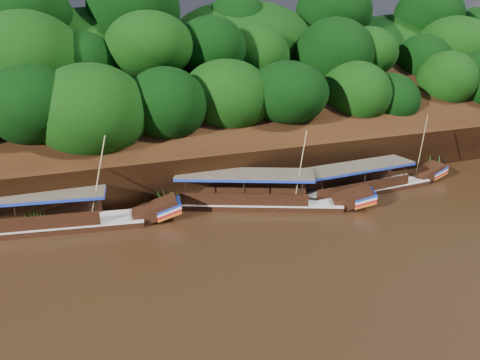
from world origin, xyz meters
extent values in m
plane|color=black|center=(0.00, 0.00, 0.00)|extent=(160.00, 160.00, 0.00)
cube|color=black|center=(0.00, 16.00, 3.50)|extent=(120.00, 16.12, 13.64)
cube|color=black|center=(0.00, 26.00, 0.00)|extent=(120.00, 24.00, 12.00)
ellipsoid|color=#093609|center=(-6.00, 15.00, 3.50)|extent=(18.00, 8.00, 6.40)
ellipsoid|color=#093609|center=(0.00, 23.00, 9.20)|extent=(24.00, 11.00, 8.40)
ellipsoid|color=#093609|center=(24.00, 14.50, 3.40)|extent=(18.00, 8.00, 6.00)
ellipsoid|color=#093609|center=(34.00, 22.00, 8.80)|extent=(22.00, 10.00, 8.00)
cube|color=black|center=(9.35, 6.53, 0.00)|extent=(11.71, 2.61, 0.82)
cube|color=silver|center=(9.35, 6.53, 0.39)|extent=(11.71, 2.67, 0.09)
cube|color=black|center=(15.87, 6.88, 0.64)|extent=(2.81, 1.64, 1.59)
cube|color=#1A36AA|center=(16.60, 6.92, 0.91)|extent=(1.51, 1.63, 0.59)
cube|color=red|center=(16.60, 6.92, 0.60)|extent=(1.51, 1.63, 0.59)
cube|color=brown|center=(8.62, 6.49, 2.19)|extent=(9.21, 2.78, 0.11)
cube|color=#1A36AA|center=(8.62, 6.49, 2.08)|extent=(9.21, 2.78, 0.16)
cylinder|color=tan|center=(14.36, 6.34, 3.15)|extent=(0.92, 1.38, 5.27)
cube|color=black|center=(0.47, 7.01, 0.00)|extent=(11.93, 7.01, 0.91)
cube|color=silver|center=(0.47, 7.01, 0.43)|extent=(11.96, 7.07, 0.10)
cube|color=black|center=(6.67, 4.20, 0.71)|extent=(3.30, 2.70, 1.70)
cube|color=#1A36AA|center=(7.35, 3.89, 1.01)|extent=(2.07, 2.19, 0.62)
cube|color=red|center=(7.35, 3.89, 0.67)|extent=(2.07, 2.19, 0.62)
cube|color=brown|center=(-0.22, 7.32, 2.43)|extent=(9.68, 6.23, 0.12)
cube|color=#1A36AA|center=(-0.22, 7.32, 2.31)|extent=(9.68, 6.23, 0.18)
cylinder|color=tan|center=(2.97, 5.21, 3.10)|extent=(0.35, 0.86, 5.25)
cube|color=black|center=(-13.83, 8.54, 0.00)|extent=(13.36, 4.39, 0.90)
cube|color=silver|center=(-13.83, 8.54, 0.43)|extent=(13.37, 4.46, 0.10)
cube|color=black|center=(-6.53, 7.29, 0.70)|extent=(3.33, 2.15, 1.77)
cube|color=#1A36AA|center=(-5.72, 7.15, 1.00)|extent=(1.88, 1.96, 0.66)
cube|color=red|center=(-5.72, 7.15, 0.66)|extent=(1.88, 1.96, 0.66)
cube|color=brown|center=(-14.64, 8.68, 2.41)|extent=(10.59, 4.24, 0.12)
cube|color=#1A36AA|center=(-14.64, 8.68, 2.29)|extent=(10.59, 4.24, 0.18)
cylinder|color=tan|center=(-9.93, 7.67, 3.25)|extent=(1.58, 1.01, 5.35)
cone|color=#225C17|center=(-13.80, 9.25, 0.84)|extent=(1.50, 1.50, 1.69)
cone|color=#225C17|center=(-5.35, 9.07, 0.74)|extent=(1.50, 1.50, 1.49)
cone|color=#225C17|center=(1.32, 9.89, 0.97)|extent=(1.50, 1.50, 1.95)
cone|color=#225C17|center=(7.55, 10.06, 1.03)|extent=(1.50, 1.50, 2.07)
cone|color=#225C17|center=(13.91, 9.75, 0.76)|extent=(1.50, 1.50, 1.52)
cone|color=#225C17|center=(18.89, 9.82, 1.01)|extent=(1.50, 1.50, 2.02)
camera|label=1|loc=(-12.10, -21.02, 12.55)|focal=35.00mm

